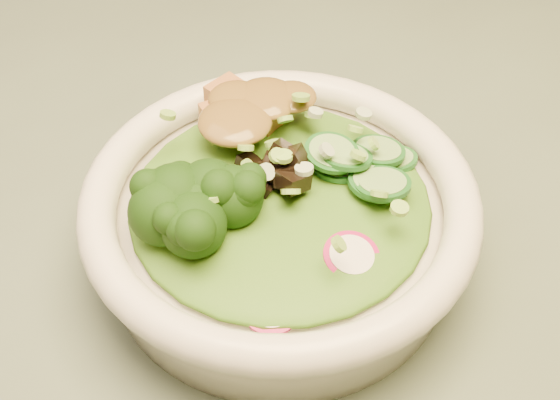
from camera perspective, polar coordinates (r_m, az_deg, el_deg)
salad_bowl at (r=0.46m, az=0.00°, el=-1.54°), size 0.23×0.23×0.06m
lettuce_bed at (r=0.45m, az=0.00°, el=0.09°), size 0.18×0.18×0.02m
broccoli_florets at (r=0.43m, az=-6.67°, el=-0.70°), size 0.08×0.07×0.04m
radish_slices at (r=0.41m, az=3.10°, el=-4.96°), size 0.10×0.05×0.02m
cucumber_slices at (r=0.46m, az=6.65°, el=2.57°), size 0.07×0.07×0.03m
mushroom_heap at (r=0.45m, az=-0.47°, el=1.99°), size 0.07×0.07×0.03m
tofu_cubes at (r=0.48m, az=-2.11°, el=5.32°), size 0.09×0.07×0.03m
peanut_sauce at (r=0.47m, az=-2.14°, el=6.35°), size 0.06×0.05×0.01m
scallion_garnish at (r=0.43m, az=0.00°, el=1.90°), size 0.17×0.17×0.02m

